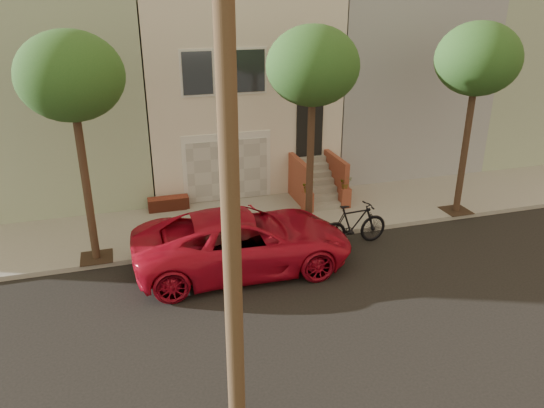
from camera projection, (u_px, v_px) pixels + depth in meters
name	position (u px, v px, depth m)	size (l,w,h in m)	color
ground	(325.00, 304.00, 13.14)	(90.00, 90.00, 0.00)	black
sidewalk	(266.00, 218.00, 17.85)	(40.00, 3.70, 0.15)	gray
house_row	(227.00, 84.00, 21.65)	(33.10, 11.70, 7.00)	silver
tree_left	(71.00, 78.00, 13.12)	(2.70, 2.57, 6.30)	#2D2116
tree_mid	(313.00, 67.00, 14.85)	(2.70, 2.57, 6.30)	#2D2116
tree_right	(478.00, 60.00, 16.31)	(2.70, 2.57, 6.30)	#2D2116
pickup_truck	(243.00, 241.00, 14.52)	(2.80, 6.08, 1.69)	red
motorcycle	(354.00, 225.00, 15.90)	(0.64, 2.26, 1.36)	black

